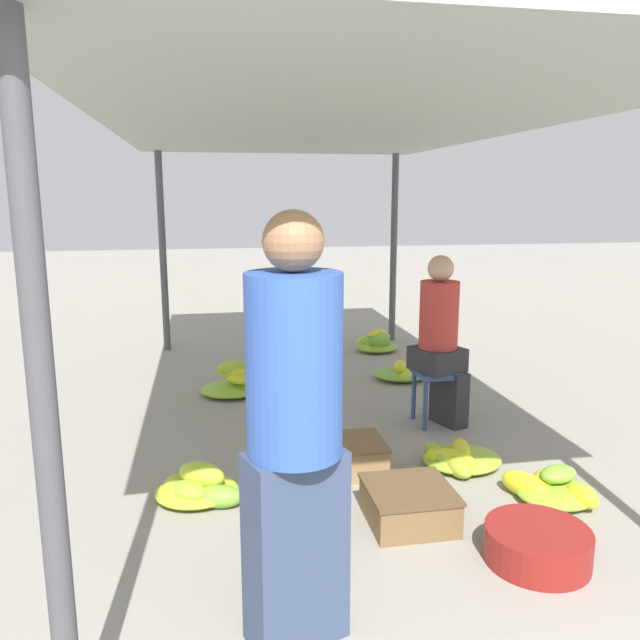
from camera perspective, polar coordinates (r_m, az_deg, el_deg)
canopy_post_front_left at (r=2.01m, az=-23.86°, el=-8.46°), size 0.08×0.08×2.27m
canopy_post_back_left at (r=7.38m, az=-14.18°, el=5.95°), size 0.08×0.08×2.27m
canopy_post_back_right at (r=7.70m, az=6.75°, el=6.43°), size 0.08×0.08×2.27m
canopy_tarp at (r=4.70m, az=0.60°, el=17.49°), size 3.14×5.89×0.04m
vendor_foreground at (r=2.43m, az=-2.32°, el=-9.97°), size 0.47×0.47×1.73m
stool at (r=5.01m, az=10.60°, el=-5.47°), size 0.34×0.34×0.44m
vendor_seated at (r=4.92m, az=10.98°, el=-1.58°), size 0.44×0.44×1.34m
basin_black at (r=3.44m, az=19.25°, el=-18.85°), size 0.52×0.52×0.17m
banana_pile_left_0 at (r=5.74m, az=-7.95°, el=-5.73°), size 0.56×0.49×0.32m
banana_pile_left_1 at (r=3.90m, az=-11.24°, el=-14.83°), size 0.53×0.45×0.23m
banana_pile_right_0 at (r=7.27m, az=5.01°, el=-2.11°), size 0.48×0.50×0.26m
banana_pile_right_1 at (r=4.07m, az=20.39°, el=-14.24°), size 0.53×0.50×0.20m
banana_pile_right_2 at (r=6.21m, az=7.71°, el=-4.84°), size 0.61×0.48×0.19m
banana_pile_right_3 at (r=4.34m, az=12.46°, el=-12.25°), size 0.54×0.50×0.19m
crate_near at (r=3.62m, az=8.12°, el=-16.37°), size 0.47×0.47×0.21m
crate_mid at (r=4.18m, az=2.96°, el=-12.30°), size 0.41×0.41×0.21m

